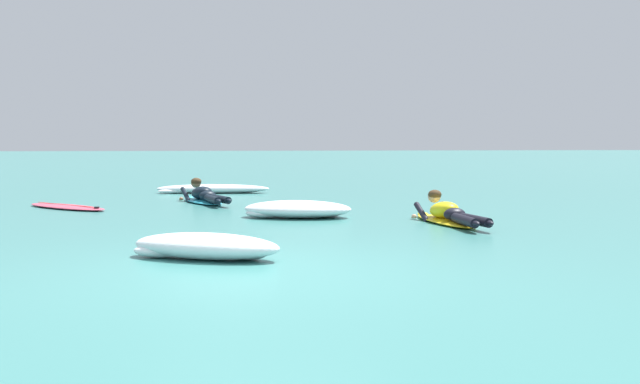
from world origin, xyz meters
The scene contains 7 objects.
ground_plane centered at (0.00, 10.00, 0.00)m, with size 120.00×120.00×0.00m, color #387A75.
surfer_near centered at (3.06, 4.05, 0.14)m, with size 0.75×2.55×0.53m.
surfer_far centered at (-0.87, 8.26, 0.14)m, with size 1.20×2.44×0.54m.
drifting_surfboard centered at (-3.38, 7.30, 0.03)m, with size 1.97×1.92×0.16m.
whitewater_front centered at (-0.54, 0.92, 0.13)m, with size 1.84×1.28×0.29m.
whitewater_mid_left centered at (-0.77, 11.05, 0.10)m, with size 2.74×0.74×0.22m.
whitewater_mid_right centered at (0.81, 5.21, 0.13)m, with size 1.98×1.36×0.29m.
Camera 1 is at (-0.20, -7.62, 1.34)m, focal length 43.47 mm.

